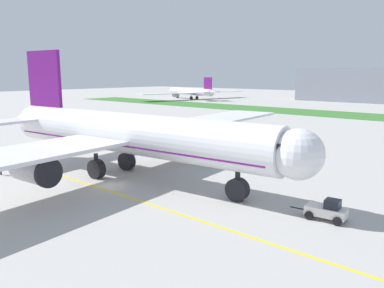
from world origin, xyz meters
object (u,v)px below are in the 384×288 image
object	(u,v)px
service_truck_baggage_loader	(129,129)
parked_airliner_far_left	(192,92)
ground_crew_wingwalker_port	(1,168)
pushback_tug	(327,210)
airliner_foreground	(125,134)
service_truck_fuel_bowser	(132,121)

from	to	relation	value
service_truck_baggage_loader	parked_airliner_far_left	world-z (taller)	parked_airliner_far_left
ground_crew_wingwalker_port	pushback_tug	bearing A→B (deg)	18.40
airliner_foreground	parked_airliner_far_left	size ratio (longest dim) A/B	1.24
pushback_tug	ground_crew_wingwalker_port	xyz separation A→B (m)	(-43.55, -14.49, 0.00)
airliner_foreground	service_truck_baggage_loader	xyz separation A→B (m)	(-30.10, 25.58, -4.84)
parked_airliner_far_left	ground_crew_wingwalker_port	bearing A→B (deg)	-58.19
pushback_tug	ground_crew_wingwalker_port	world-z (taller)	pushback_tug
service_truck_baggage_loader	parked_airliner_far_left	distance (m)	135.13
parked_airliner_far_left	service_truck_baggage_loader	bearing A→B (deg)	-55.37
ground_crew_wingwalker_port	service_truck_baggage_loader	size ratio (longest dim) A/B	0.32
parked_airliner_far_left	service_truck_fuel_bowser	bearing A→B (deg)	-57.06
airliner_foreground	service_truck_fuel_bowser	xyz separation A→B (m)	(-41.55, 35.92, -4.67)
pushback_tug	parked_airliner_far_left	size ratio (longest dim) A/B	0.08
pushback_tug	ground_crew_wingwalker_port	bearing A→B (deg)	-161.60
service_truck_baggage_loader	service_truck_fuel_bowser	xyz separation A→B (m)	(-11.45, 10.33, 0.17)
ground_crew_wingwalker_port	service_truck_fuel_bowser	size ratio (longest dim) A/B	0.30
airliner_foreground	ground_crew_wingwalker_port	xyz separation A→B (m)	(-14.84, -11.63, -5.30)
ground_crew_wingwalker_port	service_truck_baggage_loader	distance (m)	40.23
pushback_tug	parked_airliner_far_left	distance (m)	190.59
ground_crew_wingwalker_port	service_truck_fuel_bowser	xyz separation A→B (m)	(-26.72, 47.55, 0.62)
airliner_foreground	pushback_tug	distance (m)	29.33
service_truck_baggage_loader	parked_airliner_far_left	size ratio (longest dim) A/B	0.07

